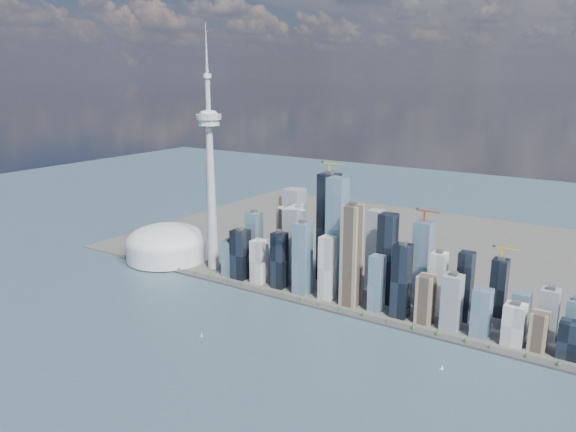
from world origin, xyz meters
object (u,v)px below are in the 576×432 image
Objects in this scene: needle_tower at (210,170)px; dome_stadium at (167,244)px; sailboat_west at (202,335)px; sailboat_east at (442,368)px; airplane at (291,208)px.

needle_tower is 2.75× the size of dome_stadium.
dome_stadium is (-140.00, -10.00, -196.40)m from needle_tower.
sailboat_east is (388.02, 119.99, -0.26)m from sailboat_west.
needle_tower is 58.52× the size of sailboat_east.
dome_stadium is 445.25m from airplane.
sailboat_east is (334.69, -84.88, -194.25)m from airplane.
dome_stadium is at bearing 145.83° from sailboat_west.
needle_tower is 241.40m from dome_stadium.
needle_tower reaches higher than sailboat_west.
airplane is at bearing 78.87° from sailboat_west.
dome_stadium is 21.26× the size of sailboat_east.
airplane is 5.97× the size of sailboat_west.
airplane is (270.34, -80.41, -38.57)m from needle_tower.
sailboat_east is at bearing -21.66° from airplane.
needle_tower is 53.81× the size of sailboat_west.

